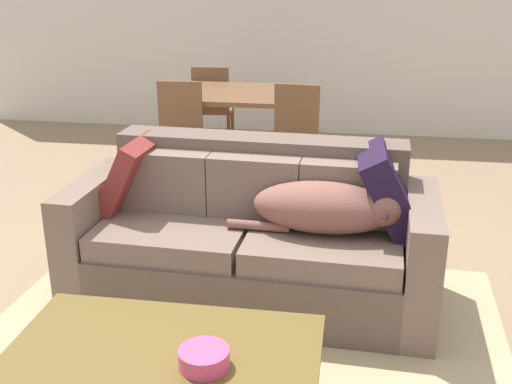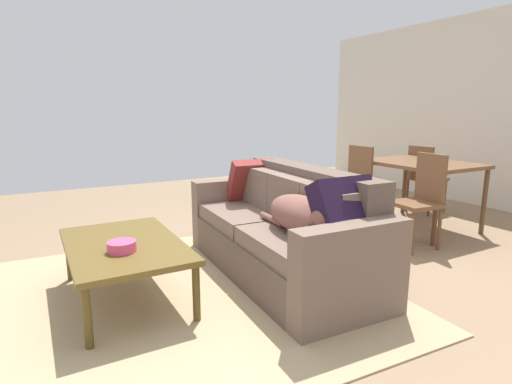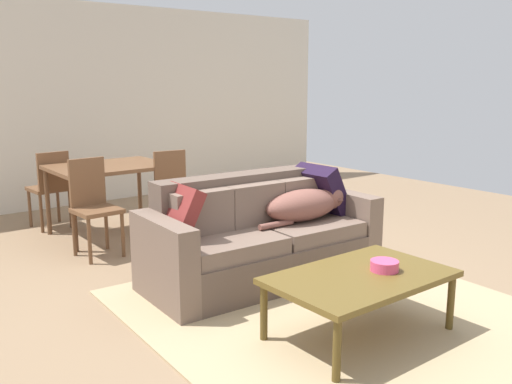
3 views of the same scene
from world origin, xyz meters
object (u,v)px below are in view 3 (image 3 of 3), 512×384
(throw_pillow_by_left_arm, at_px, (178,213))
(dog_on_left_cushion, at_px, (306,204))
(bowl_on_coffee_table, at_px, (384,266))
(dining_table, at_px, (109,172))
(coffee_table, at_px, (360,280))
(dining_chair_near_left, at_px, (93,202))
(couch, at_px, (259,239))
(dining_chair_near_right, at_px, (175,191))
(throw_pillow_by_right_arm, at_px, (321,190))
(dining_chair_far_left, at_px, (51,185))

(throw_pillow_by_left_arm, bearing_deg, dog_on_left_cushion, -9.30)
(bowl_on_coffee_table, distance_m, dining_table, 3.48)
(dog_on_left_cushion, distance_m, throw_pillow_by_left_arm, 1.20)
(coffee_table, bearing_deg, dining_chair_near_left, 104.24)
(couch, distance_m, dog_on_left_cushion, 0.53)
(dining_chair_near_right, bearing_deg, throw_pillow_by_right_arm, -61.07)
(couch, relative_size, dining_chair_near_left, 2.18)
(couch, bearing_deg, bowl_on_coffee_table, -85.88)
(throw_pillow_by_left_arm, height_order, throw_pillow_by_right_arm, throw_pillow_by_right_arm)
(dog_on_left_cushion, relative_size, throw_pillow_by_left_arm, 2.14)
(dog_on_left_cushion, relative_size, coffee_table, 0.78)
(dog_on_left_cushion, relative_size, dining_chair_near_right, 1.00)
(coffee_table, bearing_deg, throw_pillow_by_left_arm, 113.67)
(throw_pillow_by_right_arm, height_order, dining_chair_near_left, dining_chair_near_left)
(coffee_table, bearing_deg, throw_pillow_by_right_arm, 55.40)
(dog_on_left_cushion, relative_size, dining_chair_far_left, 1.05)
(couch, xyz_separation_m, throw_pillow_by_right_arm, (0.74, 0.02, 0.33))
(dining_table, relative_size, dining_chair_near_right, 1.28)
(throw_pillow_by_right_arm, xyz_separation_m, coffee_table, (-0.89, -1.29, -0.30))
(dog_on_left_cushion, height_order, bowl_on_coffee_table, dog_on_left_cushion)
(throw_pillow_by_right_arm, xyz_separation_m, bowl_on_coffee_table, (-0.71, -1.33, -0.22))
(throw_pillow_by_right_arm, xyz_separation_m, dining_chair_near_left, (-1.59, 1.50, -0.16))
(bowl_on_coffee_table, bearing_deg, coffee_table, 165.01)
(dog_on_left_cushion, bearing_deg, bowl_on_coffee_table, -106.03)
(dining_chair_far_left, bearing_deg, bowl_on_coffee_table, 97.72)
(dining_table, distance_m, dining_chair_far_left, 0.79)
(dining_chair_near_left, relative_size, dining_chair_far_left, 1.05)
(dining_chair_near_left, distance_m, dining_chair_far_left, 1.25)
(dining_chair_near_left, bearing_deg, dog_on_left_cushion, -55.07)
(dining_table, bearing_deg, throw_pillow_by_right_arm, -61.19)
(coffee_table, relative_size, dining_table, 1.00)
(dog_on_left_cushion, xyz_separation_m, dining_chair_far_left, (-1.30, 2.87, -0.11))
(bowl_on_coffee_table, bearing_deg, throw_pillow_by_left_arm, 118.92)
(dog_on_left_cushion, height_order, throw_pillow_by_left_arm, throw_pillow_by_left_arm)
(throw_pillow_by_right_arm, height_order, dining_chair_near_right, dining_chair_near_right)
(dog_on_left_cushion, bearing_deg, dining_chair_far_left, 116.83)
(throw_pillow_by_left_arm, distance_m, dining_chair_near_right, 1.70)
(coffee_table, relative_size, dining_chair_near_left, 1.28)
(bowl_on_coffee_table, xyz_separation_m, dining_chair_near_right, (0.04, 2.89, 0.05))
(coffee_table, distance_m, bowl_on_coffee_table, 0.20)
(throw_pillow_by_left_arm, xyz_separation_m, throw_pillow_by_right_arm, (1.48, -0.07, 0.01))
(dining_chair_near_right, bearing_deg, coffee_table, -88.79)
(throw_pillow_by_left_arm, bearing_deg, dining_chair_near_right, 61.33)
(throw_pillow_by_right_arm, xyz_separation_m, dining_chair_near_right, (-0.67, 1.55, -0.17))
(coffee_table, xyz_separation_m, dining_table, (-0.27, 3.40, 0.31))
(couch, relative_size, dining_chair_far_left, 2.29)
(throw_pillow_by_left_arm, xyz_separation_m, dining_chair_far_left, (-0.12, 2.68, -0.17))
(dog_on_left_cushion, relative_size, dining_table, 0.78)
(throw_pillow_by_left_arm, relative_size, bowl_on_coffee_table, 2.32)
(coffee_table, relative_size, bowl_on_coffee_table, 6.35)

